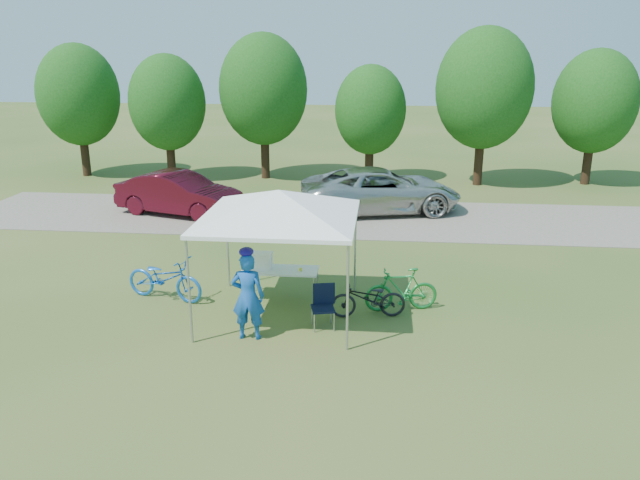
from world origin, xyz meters
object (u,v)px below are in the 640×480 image
object	(u,v)px
folding_table	(280,271)
bike_dark	(368,299)
cyclist	(248,296)
bike_green	(401,290)
sedan	(179,194)
folding_chair	(323,302)
minivan	(381,190)
cooler	(261,261)
bike_blue	(165,278)

from	to	relation	value
folding_table	bike_dark	xyz separation A→B (m)	(2.01, -0.83, -0.24)
cyclist	bike_green	bearing A→B (deg)	-153.64
bike_green	sedan	xyz separation A→B (m)	(-7.31, 7.37, 0.25)
bike_green	folding_chair	bearing A→B (deg)	-72.74
cyclist	bike_dark	xyz separation A→B (m)	(2.30, 1.22, -0.46)
folding_table	cyclist	size ratio (longest dim) A/B	0.98
folding_table	minivan	xyz separation A→B (m)	(2.20, 8.02, 0.12)
folding_table	sedan	distance (m)	8.35
cyclist	sedan	size ratio (longest dim) A/B	0.40
cooler	cyclist	bearing A→B (deg)	-86.01
cooler	sedan	world-z (taller)	sedan
folding_table	bike_blue	size ratio (longest dim) A/B	0.90
bike_green	sedan	distance (m)	10.38
folding_table	folding_chair	size ratio (longest dim) A/B	1.94
cooler	sedan	distance (m)	8.12
folding_chair	bike_blue	xyz separation A→B (m)	(-3.70, 1.04, -0.02)
bike_dark	sedan	world-z (taller)	sedan
cyclist	minivan	size ratio (longest dim) A/B	0.32
bike_green	minivan	size ratio (longest dim) A/B	0.29
folding_chair	cooler	world-z (taller)	cooler
folding_chair	bike_blue	bearing A→B (deg)	150.96
folding_table	bike_dark	distance (m)	2.19
folding_chair	sedan	distance (m)	10.08
folding_chair	bike_dark	world-z (taller)	folding_chair
folding_table	minivan	distance (m)	8.32
bike_blue	bike_dark	size ratio (longest dim) A/B	1.20
folding_table	folding_chair	distance (m)	1.75
bike_dark	cyclist	bearing A→B (deg)	-71.28
cooler	minivan	distance (m)	8.44
minivan	sedan	bearing A→B (deg)	84.63
minivan	folding_chair	bearing A→B (deg)	159.21
bike_blue	minivan	distance (m)	9.60
folding_table	bike_blue	bearing A→B (deg)	-173.42
cooler	cyclist	distance (m)	2.06
cyclist	sedan	world-z (taller)	cyclist
minivan	sedan	size ratio (longest dim) A/B	1.25
folding_chair	bike_dark	xyz separation A→B (m)	(0.90, 0.51, -0.10)
folding_chair	minivan	distance (m)	9.43
folding_chair	cyclist	size ratio (longest dim) A/B	0.50
cooler	bike_dark	bearing A→B (deg)	-18.76
bike_blue	bike_green	bearing A→B (deg)	-76.04
bike_dark	cooler	bearing A→B (deg)	-118.04
folding_table	cyclist	bearing A→B (deg)	-98.01
sedan	folding_chair	bearing A→B (deg)	-128.72
folding_chair	folding_table	bearing A→B (deg)	116.33
folding_table	sedan	xyz separation A→B (m)	(-4.60, 6.97, 0.07)
cooler	bike_dark	distance (m)	2.62
folding_chair	cyclist	distance (m)	1.61
minivan	bike_dark	bearing A→B (deg)	164.61
folding_table	sedan	size ratio (longest dim) A/B	0.39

